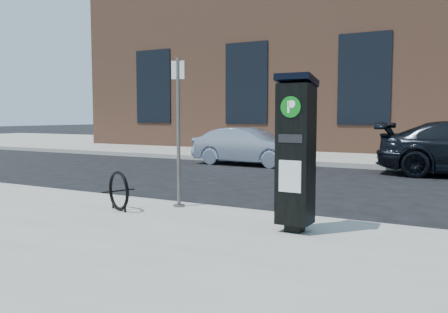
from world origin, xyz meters
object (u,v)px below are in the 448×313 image
Objects in this scene: parking_kiosk at (296,152)px; sign_pole at (178,134)px; car_silver at (249,146)px; bike_rack at (119,191)px.

sign_pole reaches higher than parking_kiosk.
bike_rack is at bearing -165.27° from car_silver.
bike_rack is at bearing -149.75° from sign_pole.
parking_kiosk is at bearing 23.02° from bike_rack.
parking_kiosk is 3.20× the size of bike_rack.
parking_kiosk is 0.54× the size of car_silver.
parking_kiosk reaches higher than car_silver.
car_silver is at bearing 90.06° from sign_pole.
sign_pole is (-2.21, 0.65, 0.16)m from parking_kiosk.
bike_rack is (-0.64, -0.71, -0.87)m from sign_pole.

